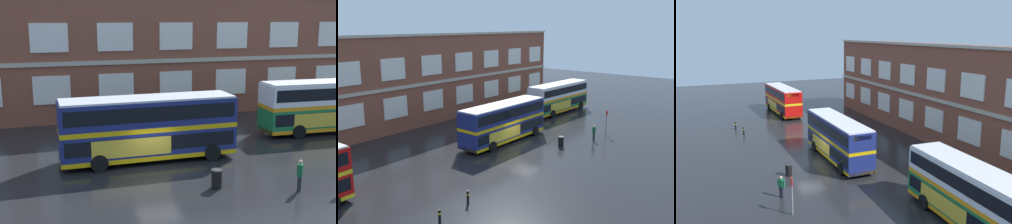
% 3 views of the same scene
% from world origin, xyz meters
% --- Properties ---
extents(ground_plane, '(120.00, 120.00, 0.00)m').
position_xyz_m(ground_plane, '(0.00, 2.00, 0.00)').
color(ground_plane, black).
extents(brick_terminal_building, '(48.70, 8.19, 10.99)m').
position_xyz_m(brick_terminal_building, '(0.25, 17.98, 5.35)').
color(brick_terminal_building, brown).
rests_on(brick_terminal_building, ground).
extents(double_decker_middle, '(11.02, 2.93, 4.07)m').
position_xyz_m(double_decker_middle, '(0.12, 2.74, 2.15)').
color(double_decker_middle, navy).
rests_on(double_decker_middle, ground).
extents(double_decker_far, '(11.10, 3.24, 4.07)m').
position_xyz_m(double_decker_far, '(15.53, 5.39, 2.15)').
color(double_decker_far, '#197038').
rests_on(double_decker_far, ground).
extents(waiting_passenger, '(0.53, 0.51, 1.70)m').
position_xyz_m(waiting_passenger, '(6.37, -4.47, 0.93)').
color(waiting_passenger, black).
rests_on(waiting_passenger, ground).
extents(station_litter_bin, '(0.60, 0.60, 1.03)m').
position_xyz_m(station_litter_bin, '(2.39, -2.82, 0.52)').
color(station_litter_bin, black).
rests_on(station_litter_bin, ground).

